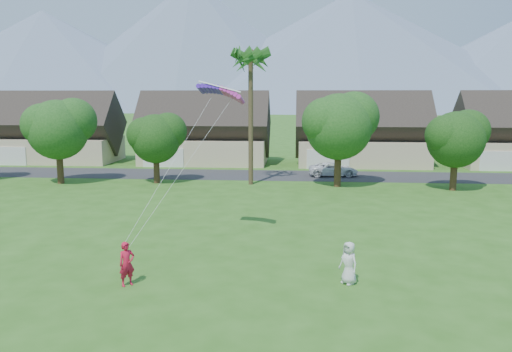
# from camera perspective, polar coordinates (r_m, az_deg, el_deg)

# --- Properties ---
(ground) EXTENTS (500.00, 500.00, 0.00)m
(ground) POSITION_cam_1_polar(r_m,az_deg,el_deg) (19.38, -2.51, -16.00)
(ground) COLOR #2D6019
(ground) RESTS_ON ground
(street) EXTENTS (90.00, 7.00, 0.01)m
(street) POSITION_cam_1_polar(r_m,az_deg,el_deg) (52.10, 2.15, 0.08)
(street) COLOR #2D2D30
(street) RESTS_ON ground
(kite_flyer) EXTENTS (0.85, 0.83, 1.97)m
(kite_flyer) POSITION_cam_1_polar(r_m,az_deg,el_deg) (22.80, -14.55, -9.69)
(kite_flyer) COLOR red
(kite_flyer) RESTS_ON ground
(watcher) EXTENTS (1.08, 1.10, 1.91)m
(watcher) POSITION_cam_1_polar(r_m,az_deg,el_deg) (22.68, 10.55, -9.73)
(watcher) COLOR silver
(watcher) RESTS_ON ground
(parked_car) EXTENTS (5.19, 2.65, 1.40)m
(parked_car) POSITION_cam_1_polar(r_m,az_deg,el_deg) (52.09, 8.83, 0.75)
(parked_car) COLOR white
(parked_car) RESTS_ON ground
(mountain_ridge) EXTENTS (540.00, 240.00, 70.00)m
(mountain_ridge) POSITION_cam_1_polar(r_m,az_deg,el_deg) (278.30, 6.52, 13.43)
(mountain_ridge) COLOR slate
(mountain_ridge) RESTS_ON ground
(houses_row) EXTENTS (72.75, 8.19, 8.86)m
(houses_row) POSITION_cam_1_polar(r_m,az_deg,el_deg) (60.61, 3.02, 4.63)
(houses_row) COLOR beige
(houses_row) RESTS_ON ground
(tree_row) EXTENTS (62.27, 6.67, 8.45)m
(tree_row) POSITION_cam_1_polar(r_m,az_deg,el_deg) (45.56, 0.41, 4.97)
(tree_row) COLOR #47301C
(tree_row) RESTS_ON ground
(fan_palm) EXTENTS (3.00, 3.00, 13.80)m
(fan_palm) POSITION_cam_1_polar(r_m,az_deg,el_deg) (46.23, -0.62, 13.60)
(fan_palm) COLOR #4C3D26
(fan_palm) RESTS_ON ground
(parafoil_kite) EXTENTS (2.78, 1.24, 0.50)m
(parafoil_kite) POSITION_cam_1_polar(r_m,az_deg,el_deg) (28.06, -3.94, 9.73)
(parafoil_kite) COLOR #4016A8
(parafoil_kite) RESTS_ON ground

